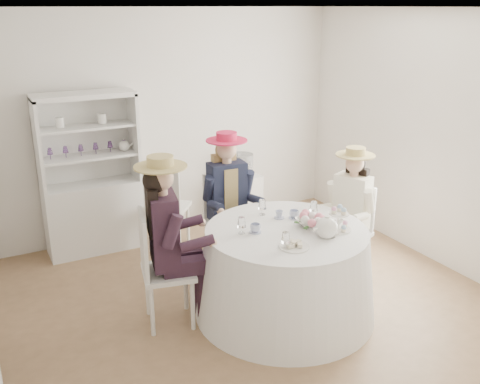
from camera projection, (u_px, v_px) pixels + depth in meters
name	position (u px, v px, depth m)	size (l,w,h in m)	color
ground	(245.00, 295.00, 5.30)	(4.50, 4.50, 0.00)	olive
ceiling	(246.00, 7.00, 4.41)	(4.50, 4.50, 0.00)	white
wall_back	(167.00, 123.00, 6.52)	(4.50, 4.50, 0.00)	silver
wall_front	(405.00, 247.00, 3.18)	(4.50, 4.50, 0.00)	silver
wall_right	(426.00, 137.00, 5.85)	(4.50, 4.50, 0.00)	silver
tea_table	(285.00, 272.00, 4.88)	(1.65, 1.65, 0.84)	white
hutch	(93.00, 196.00, 6.10)	(1.16, 0.60, 1.83)	silver
side_table	(242.00, 198.00, 7.06)	(0.40, 0.40, 0.62)	silver
hatbox	(242.00, 165.00, 6.91)	(0.28, 0.28, 0.28)	black
guest_left	(167.00, 232.00, 4.57)	(0.62, 0.58, 1.56)	silver
guest_mid	(228.00, 194.00, 5.59)	(0.55, 0.57, 1.50)	silver
guest_right	(351.00, 205.00, 5.48)	(0.58, 0.53, 1.38)	silver
spare_chair	(166.00, 204.00, 6.10)	(0.62, 0.62, 1.06)	silver
teacup_a	(255.00, 229.00, 4.66)	(0.09, 0.09, 0.07)	white
teacup_b	(279.00, 215.00, 4.98)	(0.07, 0.07, 0.07)	white
teacup_c	(294.00, 215.00, 4.97)	(0.09, 0.09, 0.07)	white
flower_bowl	(308.00, 223.00, 4.81)	(0.21, 0.21, 0.05)	white
flower_arrangement	(311.00, 218.00, 4.72)	(0.20, 0.20, 0.08)	pink
table_teapot	(327.00, 228.00, 4.56)	(0.27, 0.19, 0.20)	white
sandwich_plate	(294.00, 246.00, 4.38)	(0.25, 0.25, 0.06)	white
cupcake_stand	(338.00, 222.00, 4.70)	(0.23, 0.23, 0.22)	white
stemware_set	(287.00, 222.00, 4.71)	(0.86, 0.83, 0.15)	white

